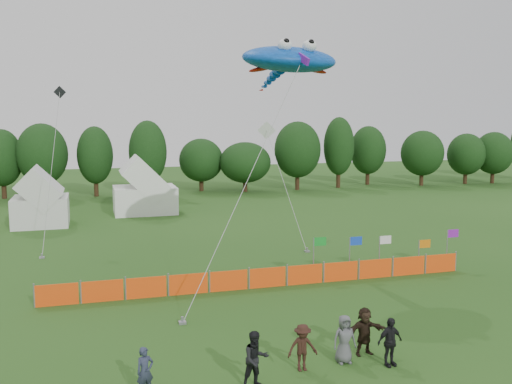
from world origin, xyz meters
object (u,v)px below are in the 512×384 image
object	(u,v)px
tent_right	(145,191)
barrier_fence	(267,278)
spectator_d	(390,342)
spectator_f	(365,331)
spectator_b	(256,359)
tent_left	(41,202)
spectator_e	(344,339)
spectator_c	(302,347)
spectator_a	(145,371)
stingray_kite	(288,61)

from	to	relation	value
tent_right	barrier_fence	xyz separation A→B (m)	(3.75, -24.45, -1.45)
spectator_d	spectator_f	distance (m)	1.16
spectator_b	spectator_d	distance (m)	4.85
spectator_d	tent_left	bearing A→B (deg)	104.36
tent_left	spectator_e	size ratio (longest dim) A/B	2.49
spectator_b	spectator_c	xyz separation A→B (m)	(1.84, 0.70, -0.11)
spectator_a	spectator_e	size ratio (longest dim) A/B	0.90
spectator_c	spectator_f	bearing A→B (deg)	15.00
barrier_fence	spectator_b	world-z (taller)	spectator_b
spectator_b	spectator_d	xyz separation A→B (m)	(4.85, 0.22, -0.06)
spectator_b	spectator_c	distance (m)	1.97
spectator_e	stingray_kite	distance (m)	15.96
barrier_fence	spectator_b	distance (m)	10.68
tent_left	barrier_fence	bearing A→B (deg)	-59.59
tent_left	spectator_f	size ratio (longest dim) A/B	2.43
tent_left	stingray_kite	world-z (taller)	stingray_kite
spectator_a	spectator_f	xyz separation A→B (m)	(7.85, 0.86, 0.10)
tent_right	spectator_d	xyz separation A→B (m)	(5.05, -34.30, -1.10)
barrier_fence	spectator_e	xyz separation A→B (m)	(-0.09, -9.18, 0.35)
tent_right	stingray_kite	bearing A→B (deg)	-75.49
barrier_fence	spectator_c	xyz separation A→B (m)	(-1.71, -9.36, 0.31)
spectator_d	spectator_c	bearing A→B (deg)	161.47
spectator_b	spectator_e	bearing A→B (deg)	5.18
barrier_fence	spectator_f	size ratio (longest dim) A/B	12.60
tent_right	barrier_fence	world-z (taller)	tent_right
spectator_f	stingray_kite	world-z (taller)	stingray_kite
spectator_c	spectator_e	world-z (taller)	spectator_e
spectator_e	spectator_d	bearing A→B (deg)	-23.22
tent_right	spectator_f	size ratio (longest dim) A/B	3.16
stingray_kite	spectator_a	bearing A→B (deg)	-125.96
spectator_b	spectator_f	distance (m)	4.63
spectator_a	spectator_c	bearing A→B (deg)	-16.48
tent_left	spectator_a	size ratio (longest dim) A/B	2.77
tent_right	spectator_b	xyz separation A→B (m)	(0.20, -34.51, -1.04)
spectator_f	spectator_b	bearing A→B (deg)	-166.88
spectator_a	spectator_b	xyz separation A→B (m)	(3.40, -0.44, 0.15)
spectator_c	tent_right	bearing A→B (deg)	95.47
spectator_e	spectator_f	distance (m)	1.07
spectator_a	spectator_c	world-z (taller)	spectator_c
tent_right	spectator_b	bearing A→B (deg)	-89.66
spectator_c	tent_left	bearing A→B (deg)	111.18
spectator_a	tent_right	bearing A→B (deg)	65.28
barrier_fence	spectator_a	xyz separation A→B (m)	(-6.95, -9.63, 0.26)
tent_left	spectator_c	world-z (taller)	tent_left
tent_left	spectator_f	xyz separation A→B (m)	(13.07, -29.51, -1.01)
tent_left	barrier_fence	distance (m)	24.09
tent_left	tent_right	distance (m)	9.20
spectator_e	stingray_kite	bearing A→B (deg)	82.77
spectator_a	stingray_kite	distance (m)	18.48
spectator_a	spectator_e	world-z (taller)	spectator_e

